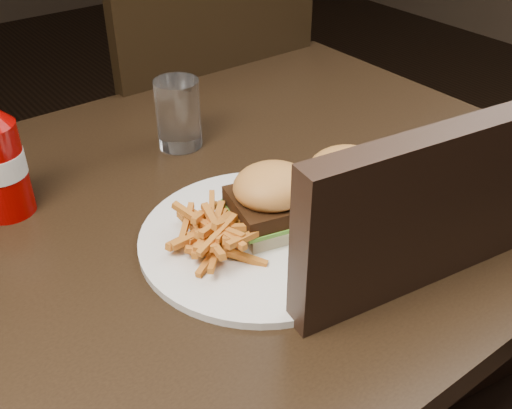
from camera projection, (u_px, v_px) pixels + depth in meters
dining_table at (178, 225)px, 0.81m from camera, size 1.20×0.80×0.04m
chair_far at (178, 160)px, 1.55m from camera, size 0.48×0.48×0.05m
plate at (261, 238)px, 0.75m from camera, size 0.30×0.30×0.01m
sandwich_half_a at (272, 220)px, 0.75m from camera, size 0.10×0.10×0.02m
sandwich_half_b at (343, 203)px, 0.78m from camera, size 0.11×0.11×0.02m
fries_pile at (217, 233)px, 0.71m from camera, size 0.12×0.12×0.04m
ketchup_bottle at (0, 172)px, 0.77m from camera, size 0.07×0.07×0.14m
tumbler at (178, 114)px, 0.92m from camera, size 0.07×0.07×0.11m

